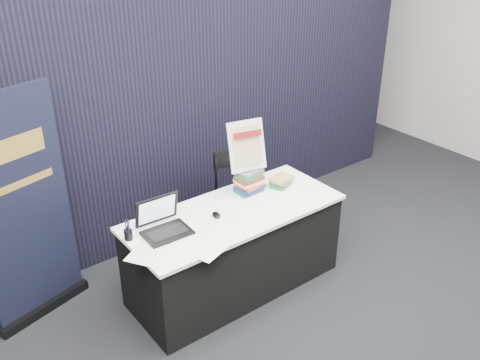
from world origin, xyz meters
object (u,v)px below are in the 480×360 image
at_px(info_sign, 247,146).
at_px(stacking_chair, 246,197).
at_px(laptop, 163,224).
at_px(book_stack_tall, 249,181).
at_px(display_table, 234,249).
at_px(book_stack_short, 282,181).
at_px(pullup_banner, 27,224).

height_order(info_sign, stacking_chair, info_sign).
xyz_separation_m(laptop, info_sign, (0.89, 0.13, 0.35)).
height_order(laptop, book_stack_tall, laptop).
xyz_separation_m(book_stack_tall, info_sign, (-0.00, 0.03, 0.31)).
relative_size(laptop, info_sign, 0.83).
distance_m(display_table, book_stack_short, 0.73).
xyz_separation_m(pullup_banner, stacking_chair, (1.85, -0.29, -0.28)).
relative_size(display_table, pullup_banner, 0.97).
xyz_separation_m(laptop, pullup_banner, (-0.81, 0.62, 0.01)).
xyz_separation_m(display_table, info_sign, (0.29, 0.21, 0.78)).
distance_m(book_stack_short, pullup_banner, 2.09).
distance_m(laptop, stacking_chair, 1.12).
bearing_deg(pullup_banner, stacking_chair, -24.12).
relative_size(book_stack_short, pullup_banner, 0.12).
bearing_deg(pullup_banner, book_stack_short, -31.88).
height_order(book_stack_short, stacking_chair, stacking_chair).
relative_size(laptop, book_stack_tall, 1.60).
bearing_deg(book_stack_tall, info_sign, 90.00).
bearing_deg(book_stack_short, laptop, -179.25).
bearing_deg(book_stack_short, display_table, -170.81).
xyz_separation_m(display_table, laptop, (-0.60, 0.08, 0.44)).
bearing_deg(info_sign, book_stack_tall, -77.80).
distance_m(pullup_banner, stacking_chair, 1.89).
distance_m(laptop, info_sign, 0.97).
bearing_deg(stacking_chair, book_stack_short, -56.55).
relative_size(display_table, info_sign, 4.16).
relative_size(info_sign, stacking_chair, 0.44).
height_order(pullup_banner, stacking_chair, pullup_banner).
distance_m(book_stack_tall, stacking_chair, 0.41).
bearing_deg(info_sign, stacking_chair, 64.89).
bearing_deg(book_stack_tall, laptop, -173.41).
xyz_separation_m(book_stack_short, info_sign, (-0.30, 0.12, 0.37)).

